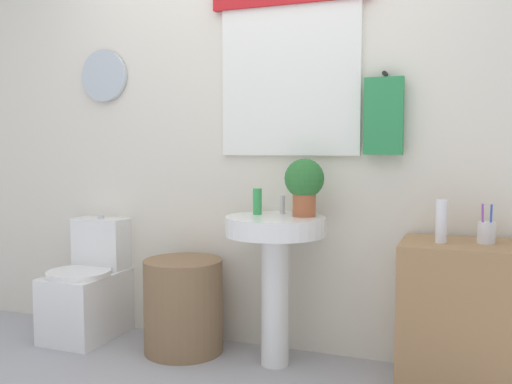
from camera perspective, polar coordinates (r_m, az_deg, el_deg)
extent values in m
cube|color=silver|center=(3.29, 0.89, 6.90)|extent=(4.40, 0.10, 2.60)
cube|color=white|center=(3.19, 3.40, 11.23)|extent=(0.80, 0.03, 0.83)
cylinder|color=silver|center=(3.75, -15.12, 11.27)|extent=(0.32, 0.03, 0.32)
cylinder|color=black|center=(3.06, 12.92, 11.59)|extent=(0.02, 0.06, 0.02)
cube|color=#2D894C|center=(3.02, 12.79, 7.50)|extent=(0.20, 0.05, 0.40)
cube|color=white|center=(3.67, -16.81, -10.92)|extent=(0.36, 0.50, 0.40)
cylinder|color=white|center=(3.58, -17.48, -7.85)|extent=(0.38, 0.38, 0.03)
cube|color=white|center=(3.73, -15.33, -5.02)|extent=(0.34, 0.18, 0.32)
cylinder|color=silver|center=(3.70, -15.39, -2.41)|extent=(0.04, 0.04, 0.02)
cylinder|color=#846647|center=(3.30, -7.36, -11.33)|extent=(0.45, 0.45, 0.53)
cylinder|color=white|center=(3.06, 1.94, -10.90)|extent=(0.15, 0.15, 0.70)
cylinder|color=white|center=(2.98, 1.96, -3.45)|extent=(0.53, 0.53, 0.10)
cylinder|color=silver|center=(3.08, 2.69, -1.31)|extent=(0.03, 0.03, 0.10)
cube|color=#9E754C|center=(2.90, 20.04, -11.86)|extent=(0.56, 0.44, 0.72)
cylinder|color=green|center=(3.05, 0.14, -0.96)|extent=(0.05, 0.05, 0.14)
cylinder|color=#AD5B38|center=(2.98, 4.89, -1.36)|extent=(0.12, 0.12, 0.12)
sphere|color=#2D7033|center=(2.97, 4.91, 1.37)|extent=(0.21, 0.21, 0.21)
cylinder|color=white|center=(2.77, 18.25, -2.85)|extent=(0.05, 0.05, 0.20)
cylinder|color=silver|center=(2.83, 22.27, -3.84)|extent=(0.08, 0.08, 0.10)
cylinder|color=blue|center=(2.83, 22.66, -2.94)|extent=(0.01, 0.04, 0.18)
cylinder|color=purple|center=(2.82, 21.95, -2.94)|extent=(0.02, 0.03, 0.18)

